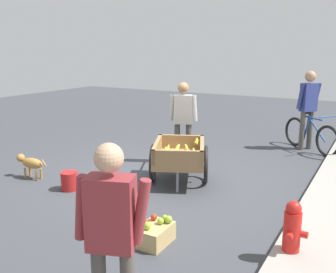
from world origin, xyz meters
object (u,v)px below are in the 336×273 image
Objects in this scene: fruit_cart at (179,157)px; fire_hydrant at (292,232)px; cyclist_person at (308,103)px; dog at (31,163)px; apple_crate at (155,233)px; vendor_person at (183,115)px; plastic_bucket at (70,181)px; bystander_person at (111,229)px; bicycle at (311,135)px.

fire_hydrant is (1.55, 2.15, -0.10)m from fruit_cart.
cyclist_person is (-3.27, 1.42, 0.61)m from fruit_cart.
cyclist_person reaches higher than dog.
apple_crate is (0.39, -1.43, -0.21)m from fire_hydrant.
vendor_person is (-1.05, -0.48, 0.50)m from fruit_cart.
plastic_bucket is (1.16, -1.34, -0.29)m from fruit_cart.
fruit_cart is at bearing -125.67° from fire_hydrant.
vendor_person is 3.32m from apple_crate.
fruit_cart reaches higher than apple_crate.
fire_hydrant reaches higher than dog.
bystander_person is at bearing 20.06° from apple_crate.
bicycle is 4.76m from fire_hydrant.
cyclist_person is 2.57× the size of fire_hydrant.
fire_hydrant is 0.43× the size of bystander_person.
apple_crate is at bearing -9.02° from bicycle.
bystander_person is at bearing -2.61° from bicycle.
dog is at bearing -42.12° from bicycle.
vendor_person is 3.74m from fire_hydrant.
fruit_cart is 6.24× the size of plastic_bucket.
bicycle is at bearing 50.94° from cyclist_person.
bystander_person reaches higher than plastic_bucket.
apple_crate is (5.12, -0.81, -0.23)m from bicycle.
bicycle is 1.98× the size of fire_hydrant.
fruit_cart is 2.71× the size of fire_hydrant.
fruit_cart is 1.37× the size of bicycle.
dog is 4.49m from fire_hydrant.
fruit_cart is 2.65m from fire_hydrant.
vendor_person reaches higher than apple_crate.
plastic_bucket is 0.66× the size of apple_crate.
bicycle reaches higher than plastic_bucket.
fruit_cart is 1.06× the size of cyclist_person.
dog is (4.26, -3.85, -0.08)m from bicycle.
bicycle is at bearing 177.39° from bystander_person.
bicycle is 5.74m from dog.
fire_hydrant is 1.52× the size of apple_crate.
bicycle is 1.97× the size of dog.
bicycle is at bearing 137.88° from dog.
fire_hydrant reaches higher than apple_crate.
bystander_person is at bearing -26.96° from fire_hydrant.
vendor_person reaches higher than bicycle.
plastic_bucket is 3.47m from bystander_person.
vendor_person is 1.00× the size of bystander_person.
bicycle is 3.02× the size of apple_crate.
dog is at bearing -122.59° from bystander_person.
fire_hydrant is (0.47, 4.47, 0.06)m from dog.
dog is 0.99m from plastic_bucket.
cyclist_person is (-2.23, 1.89, 0.11)m from vendor_person.
apple_crate is 0.28× the size of bystander_person.
vendor_person is 5.38× the size of plastic_bucket.
fruit_cart is 1.25m from vendor_person.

